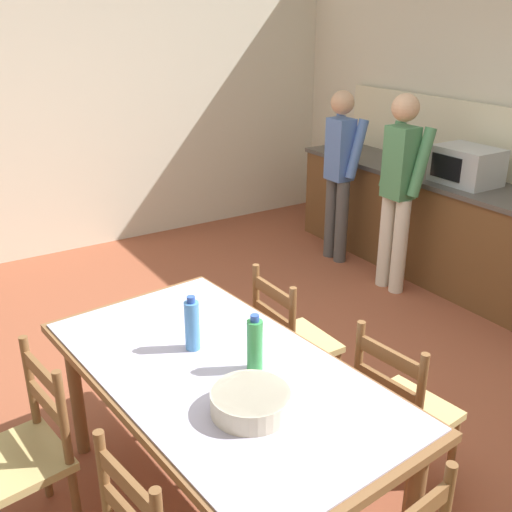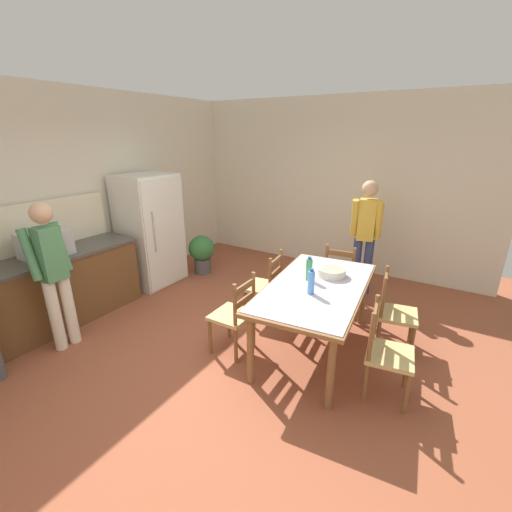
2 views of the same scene
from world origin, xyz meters
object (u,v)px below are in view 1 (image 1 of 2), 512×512
dining_table (221,385)px  person_at_sink (340,168)px  microwave (467,165)px  bottle_off_centre (255,345)px  bottle_near_centre (192,325)px  chair_side_near_left (24,455)px  serving_bowl (251,400)px  person_at_counter (399,184)px  chair_side_far_right (401,412)px  chair_side_far_left (291,343)px

dining_table → person_at_sink: size_ratio=1.19×
microwave → bottle_off_centre: bearing=-66.3°
bottle_near_centre → person_at_sink: bearing=128.1°
chair_side_near_left → microwave: bearing=94.3°
dining_table → serving_bowl: serving_bowl is taller
bottle_near_centre → chair_side_near_left: bottle_near_centre is taller
serving_bowl → chair_side_near_left: size_ratio=0.35×
dining_table → bottle_off_centre: size_ratio=7.01×
bottle_near_centre → person_at_counter: size_ratio=0.16×
chair_side_far_right → chair_side_near_left: size_ratio=1.00×
chair_side_far_right → chair_side_far_left: 0.82m
chair_side_far_right → chair_side_near_left: bearing=61.2°
serving_bowl → chair_side_far_left: bearing=136.0°
chair_side_far_left → person_at_sink: (-1.69, 1.73, 0.46)m
serving_bowl → chair_side_near_left: 1.09m
chair_side_far_left → person_at_counter: bearing=-62.4°
person_at_sink → dining_table: bearing=-138.6°
dining_table → bottle_off_centre: bottle_off_centre is taller
microwave → bottle_off_centre: size_ratio=1.85×
serving_bowl → chair_side_far_left: 1.19m
bottle_near_centre → chair_side_far_left: (-0.26, 0.76, -0.47)m
microwave → bottle_near_centre: 3.14m
serving_bowl → person_at_sink: bearing=134.8°
microwave → chair_side_far_left: (0.69, -2.23, -0.62)m
serving_bowl → chair_side_far_right: size_ratio=0.35×
bottle_off_centre → person_at_counter: bearing=122.5°
bottle_off_centre → chair_side_near_left: bearing=-113.6°
chair_side_far_left → chair_side_near_left: bearing=95.0°
serving_bowl → chair_side_far_left: size_ratio=0.35×
bottle_off_centre → person_at_sink: bearing=133.9°
chair_side_near_left → person_at_sink: bearing=111.1°
bottle_near_centre → chair_side_near_left: size_ratio=0.30×
chair_side_far_right → chair_side_near_left: (-0.67, -1.63, 0.00)m
dining_table → bottle_off_centre: (0.08, 0.13, 0.21)m
dining_table → bottle_near_centre: bottle_near_centre is taller
bottle_near_centre → serving_bowl: bottle_near_centre is taller
person_at_sink → person_at_counter: bearing=-91.5°
chair_side_near_left → person_at_sink: size_ratio=0.57×
bottle_near_centre → chair_side_far_left: bearing=108.8°
microwave → serving_bowl: 3.37m
bottle_off_centre → person_at_sink: 3.25m
chair_side_far_right → serving_bowl: bearing=82.8°
chair_side_far_left → bottle_off_centre: bearing=132.3°
microwave → serving_bowl: (1.49, -3.01, -0.23)m
person_at_sink → person_at_counter: size_ratio=0.96×
microwave → bottle_off_centre: (1.25, -2.84, -0.15)m
person_at_counter → bottle_near_centre: bearing=-154.6°
bottle_off_centre → serving_bowl: (0.24, -0.17, -0.07)m
dining_table → chair_side_far_left: chair_side_far_left is taller
dining_table → bottle_near_centre: 0.31m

